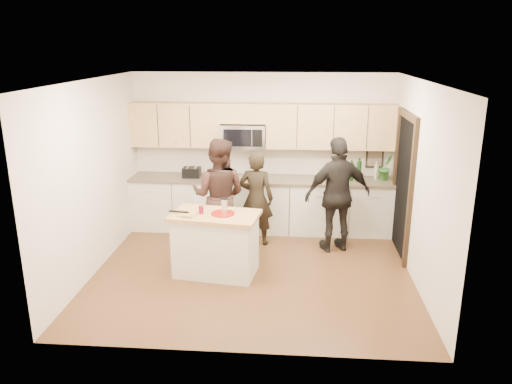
# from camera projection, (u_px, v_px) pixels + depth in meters

# --- Properties ---
(floor) EXTENTS (4.50, 4.50, 0.00)m
(floor) POSITION_uv_depth(u_px,v_px,m) (253.00, 271.00, 7.22)
(floor) COLOR #58331E
(floor) RESTS_ON ground
(room_shell) EXTENTS (4.52, 4.02, 2.71)m
(room_shell) POSITION_uv_depth(u_px,v_px,m) (252.00, 154.00, 6.73)
(room_shell) COLOR beige
(room_shell) RESTS_ON ground
(back_cabinetry) EXTENTS (4.50, 0.66, 0.94)m
(back_cabinetry) POSITION_uv_depth(u_px,v_px,m) (261.00, 204.00, 8.70)
(back_cabinetry) COLOR beige
(back_cabinetry) RESTS_ON ground
(upper_cabinetry) EXTENTS (4.50, 0.33, 0.75)m
(upper_cabinetry) POSITION_uv_depth(u_px,v_px,m) (264.00, 125.00, 8.45)
(upper_cabinetry) COLOR tan
(upper_cabinetry) RESTS_ON ground
(microwave) EXTENTS (0.76, 0.41, 0.40)m
(microwave) POSITION_uv_depth(u_px,v_px,m) (243.00, 136.00, 8.49)
(microwave) COLOR silver
(microwave) RESTS_ON ground
(doorway) EXTENTS (0.06, 1.25, 2.20)m
(doorway) POSITION_uv_depth(u_px,v_px,m) (403.00, 181.00, 7.58)
(doorway) COLOR black
(doorway) RESTS_ON ground
(framed_picture) EXTENTS (0.30, 0.03, 0.38)m
(framed_picture) POSITION_uv_depth(u_px,v_px,m) (375.00, 157.00, 8.61)
(framed_picture) COLOR black
(framed_picture) RESTS_ON ground
(dish_towel) EXTENTS (0.34, 0.60, 0.48)m
(dish_towel) POSITION_uv_depth(u_px,v_px,m) (205.00, 188.00, 8.50)
(dish_towel) COLOR white
(dish_towel) RESTS_ON ground
(island) EXTENTS (1.29, 0.87, 0.90)m
(island) POSITION_uv_depth(u_px,v_px,m) (216.00, 244.00, 7.03)
(island) COLOR beige
(island) RESTS_ON ground
(red_plate) EXTENTS (0.33, 0.33, 0.02)m
(red_plate) POSITION_uv_depth(u_px,v_px,m) (223.00, 213.00, 6.89)
(red_plate) COLOR maroon
(red_plate) RESTS_ON island
(box_grater) EXTENTS (0.10, 0.06, 0.22)m
(box_grater) POSITION_uv_depth(u_px,v_px,m) (224.00, 205.00, 6.85)
(box_grater) COLOR silver
(box_grater) RESTS_ON red_plate
(drink_glass) EXTENTS (0.07, 0.07, 0.11)m
(drink_glass) POSITION_uv_depth(u_px,v_px,m) (201.00, 210.00, 6.89)
(drink_glass) COLOR maroon
(drink_glass) RESTS_ON island
(cutting_board) EXTENTS (0.26, 0.23, 0.02)m
(cutting_board) POSITION_uv_depth(u_px,v_px,m) (187.00, 215.00, 6.84)
(cutting_board) COLOR tan
(cutting_board) RESTS_ON island
(tongs) EXTENTS (0.29, 0.07, 0.02)m
(tongs) POSITION_uv_depth(u_px,v_px,m) (179.00, 212.00, 6.89)
(tongs) COLOR black
(tongs) RESTS_ON cutting_board
(knife) EXTENTS (0.22, 0.06, 0.01)m
(knife) POSITION_uv_depth(u_px,v_px,m) (189.00, 216.00, 6.72)
(knife) COLOR silver
(knife) RESTS_ON cutting_board
(toaster) EXTENTS (0.30, 0.23, 0.17)m
(toaster) POSITION_uv_depth(u_px,v_px,m) (192.00, 172.00, 8.62)
(toaster) COLOR black
(toaster) RESTS_ON back_cabinetry
(bottle_cluster) EXTENTS (0.51, 0.26, 0.40)m
(bottle_cluster) POSITION_uv_depth(u_px,v_px,m) (358.00, 170.00, 8.40)
(bottle_cluster) COLOR black
(bottle_cluster) RESTS_ON back_cabinetry
(orchid) EXTENTS (0.31, 0.29, 0.45)m
(orchid) POSITION_uv_depth(u_px,v_px,m) (386.00, 167.00, 8.38)
(orchid) COLOR #346D2B
(orchid) RESTS_ON back_cabinetry
(woman_left) EXTENTS (0.60, 0.44, 1.54)m
(woman_left) POSITION_uv_depth(u_px,v_px,m) (256.00, 198.00, 8.01)
(woman_left) COLOR black
(woman_left) RESTS_ON ground
(woman_center) EXTENTS (0.96, 0.80, 1.80)m
(woman_center) POSITION_uv_depth(u_px,v_px,m) (219.00, 196.00, 7.73)
(woman_center) COLOR black
(woman_center) RESTS_ON ground
(woman_right) EXTENTS (1.15, 0.75, 1.82)m
(woman_right) POSITION_uv_depth(u_px,v_px,m) (338.00, 195.00, 7.72)
(woman_right) COLOR black
(woman_right) RESTS_ON ground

